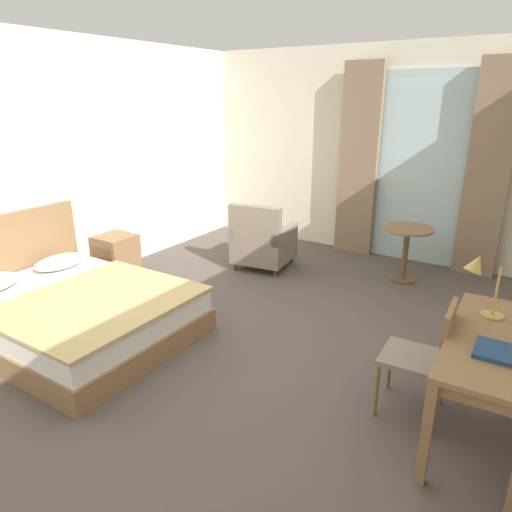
{
  "coord_description": "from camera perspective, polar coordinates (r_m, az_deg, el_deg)",
  "views": [
    {
      "loc": [
        2.26,
        -3.0,
        2.2
      ],
      "look_at": [
        0.19,
        0.23,
        0.86
      ],
      "focal_mm": 32.28,
      "sensor_mm": 36.0,
      "label": 1
    }
  ],
  "objects": [
    {
      "name": "ground",
      "position": [
        4.38,
        -3.77,
        -11.74
      ],
      "size": [
        5.63,
        7.4,
        0.1
      ],
      "primitive_type": "cube",
      "color": "#564C47"
    },
    {
      "name": "writing_desk",
      "position": [
        3.39,
        27.2,
        -10.39
      ],
      "size": [
        0.58,
        1.37,
        0.74
      ],
      "color": "olive",
      "rests_on": "ground"
    },
    {
      "name": "curtain_panel_right",
      "position": [
        6.35,
        26.81,
        9.27
      ],
      "size": [
        0.51,
        0.1,
        2.65
      ],
      "primitive_type": "cube",
      "color": "#897056",
      "rests_on": "ground"
    },
    {
      "name": "desk_lamp",
      "position": [
        3.43,
        26.02,
        -2.06
      ],
      "size": [
        0.29,
        0.28,
        0.49
      ],
      "color": "tan",
      "rests_on": "writing_desk"
    },
    {
      "name": "desk_chair",
      "position": [
        3.5,
        20.3,
        -11.28
      ],
      "size": [
        0.45,
        0.43,
        0.88
      ],
      "color": "gray",
      "rests_on": "ground"
    },
    {
      "name": "nightstand",
      "position": [
        6.15,
        -16.9,
        0.05
      ],
      "size": [
        0.44,
        0.45,
        0.53
      ],
      "color": "olive",
      "rests_on": "ground"
    },
    {
      "name": "curtain_panel_left",
      "position": [
        6.73,
        12.58,
        11.29
      ],
      "size": [
        0.54,
        0.1,
        2.65
      ],
      "primitive_type": "cube",
      "color": "#897056",
      "rests_on": "ground"
    },
    {
      "name": "bed",
      "position": [
        4.8,
        -21.96,
        -6.19
      ],
      "size": [
        2.15,
        1.66,
        1.05
      ],
      "color": "olive",
      "rests_on": "ground"
    },
    {
      "name": "armchair_by_window",
      "position": [
        6.13,
        0.81,
        1.7
      ],
      "size": [
        0.79,
        0.81,
        0.9
      ],
      "color": "gray",
      "rests_on": "ground"
    },
    {
      "name": "round_cafe_table",
      "position": [
        5.95,
        18.14,
        1.65
      ],
      "size": [
        0.61,
        0.61,
        0.68
      ],
      "color": "olive",
      "rests_on": "ground"
    },
    {
      "name": "closed_book",
      "position": [
        3.15,
        27.46,
        -10.42
      ],
      "size": [
        0.22,
        0.26,
        0.03
      ],
      "primitive_type": "cube",
      "rotation": [
        0.0,
        0.0,
        -0.0
      ],
      "color": "navy",
      "rests_on": "writing_desk"
    },
    {
      "name": "wall_back",
      "position": [
        6.87,
        13.62,
        12.31
      ],
      "size": [
        5.23,
        0.12,
        2.87
      ],
      "primitive_type": "cube",
      "color": "silver",
      "rests_on": "ground"
    },
    {
      "name": "balcony_glass_door",
      "position": [
        6.6,
        19.67,
        9.97
      ],
      "size": [
        1.21,
        0.02,
        2.53
      ],
      "primitive_type": "cube",
      "color": "silver",
      "rests_on": "ground"
    },
    {
      "name": "wall_left",
      "position": [
        5.73,
        -25.5,
        9.72
      ],
      "size": [
        0.12,
        7.0,
        2.87
      ],
      "primitive_type": "cube",
      "color": "silver",
      "rests_on": "ground"
    }
  ]
}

